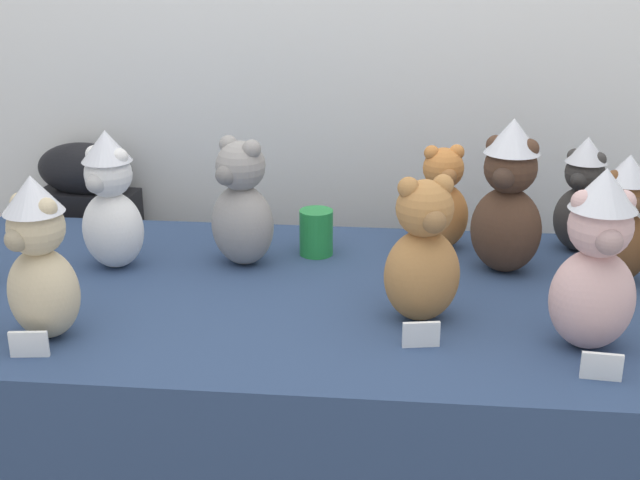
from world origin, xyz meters
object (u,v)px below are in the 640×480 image
(teddy_bear_snow, at_px, (111,202))
(teddy_bear_ginger, at_px, (442,201))
(teddy_bear_cocoa, at_px, (508,199))
(instrument_case, at_px, (98,298))
(teddy_bear_sand, at_px, (40,260))
(teddy_bear_charcoal, at_px, (582,196))
(teddy_bear_ash, at_px, (242,206))
(teddy_bear_chestnut, at_px, (623,221))
(teddy_bear_caramel, at_px, (423,254))
(display_table, at_px, (320,447))
(teddy_bear_blush, at_px, (596,263))
(party_cup_green, at_px, (316,232))

(teddy_bear_snow, bearing_deg, teddy_bear_ginger, 32.19)
(teddy_bear_snow, xyz_separation_m, teddy_bear_cocoa, (0.89, 0.06, 0.02))
(teddy_bear_cocoa, bearing_deg, instrument_case, -177.53)
(teddy_bear_sand, bearing_deg, teddy_bear_charcoal, 52.76)
(teddy_bear_ash, bearing_deg, teddy_bear_chestnut, 30.20)
(instrument_case, xyz_separation_m, teddy_bear_caramel, (0.93, -0.67, 0.43))
(display_table, relative_size, teddy_bear_snow, 5.70)
(teddy_bear_chestnut, distance_m, teddy_bear_blush, 0.35)
(teddy_bear_caramel, bearing_deg, teddy_bear_charcoal, 28.01)
(display_table, height_order, teddy_bear_caramel, teddy_bear_caramel)
(teddy_bear_charcoal, distance_m, party_cup_green, 0.64)
(teddy_bear_snow, bearing_deg, party_cup_green, 33.00)
(instrument_case, relative_size, teddy_bear_ash, 3.19)
(display_table, height_order, teddy_bear_snow, teddy_bear_snow)
(display_table, bearing_deg, party_cup_green, 97.95)
(teddy_bear_sand, bearing_deg, teddy_bear_caramel, 36.68)
(teddy_bear_caramel, bearing_deg, teddy_bear_sand, 171.44)
(teddy_bear_caramel, xyz_separation_m, party_cup_green, (-0.24, 0.34, -0.08))
(teddy_bear_caramel, height_order, teddy_bear_cocoa, teddy_bear_cocoa)
(teddy_bear_chestnut, relative_size, teddy_bear_charcoal, 1.03)
(teddy_bear_ginger, xyz_separation_m, teddy_bear_cocoa, (0.14, -0.13, 0.05))
(teddy_bear_ash, bearing_deg, party_cup_green, 56.68)
(teddy_bear_charcoal, height_order, teddy_bear_caramel, teddy_bear_caramel)
(teddy_bear_charcoal, bearing_deg, teddy_bear_chestnut, -46.07)
(teddy_bear_snow, bearing_deg, teddy_bear_caramel, 0.69)
(teddy_bear_chestnut, bearing_deg, teddy_bear_ginger, 144.04)
(teddy_bear_sand, height_order, teddy_bear_charcoal, teddy_bear_sand)
(display_table, height_order, teddy_bear_ash, teddy_bear_ash)
(display_table, relative_size, party_cup_green, 16.59)
(instrument_case, relative_size, teddy_bear_snow, 2.98)
(instrument_case, height_order, party_cup_green, instrument_case)
(teddy_bear_chestnut, bearing_deg, teddy_bear_caramel, -163.14)
(teddy_bear_chestnut, bearing_deg, teddy_bear_cocoa, 158.87)
(display_table, distance_m, teddy_bear_ash, 0.58)
(teddy_bear_ginger, relative_size, teddy_bear_blush, 0.75)
(teddy_bear_sand, height_order, teddy_bear_blush, teddy_bear_blush)
(instrument_case, bearing_deg, teddy_bear_charcoal, -5.38)
(party_cup_green, bearing_deg, teddy_bear_ash, -155.25)
(teddy_bear_chestnut, xyz_separation_m, teddy_bear_charcoal, (-0.05, 0.19, -0.00))
(display_table, distance_m, teddy_bear_cocoa, 0.71)
(teddy_bear_chestnut, xyz_separation_m, teddy_bear_blush, (-0.12, -0.33, 0.03))
(teddy_bear_snow, xyz_separation_m, teddy_bear_ash, (0.29, 0.05, -0.02))
(display_table, bearing_deg, teddy_bear_chestnut, 11.14)
(teddy_bear_snow, distance_m, teddy_bear_ash, 0.29)
(teddy_bear_snow, relative_size, teddy_bear_cocoa, 0.91)
(instrument_case, distance_m, teddy_bear_cocoa, 1.28)
(teddy_bear_snow, height_order, teddy_bear_charcoal, teddy_bear_snow)
(teddy_bear_ginger, distance_m, teddy_bear_caramel, 0.41)
(instrument_case, xyz_separation_m, teddy_bear_chestnut, (1.36, -0.43, 0.44))
(display_table, relative_size, teddy_bear_chestnut, 6.33)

